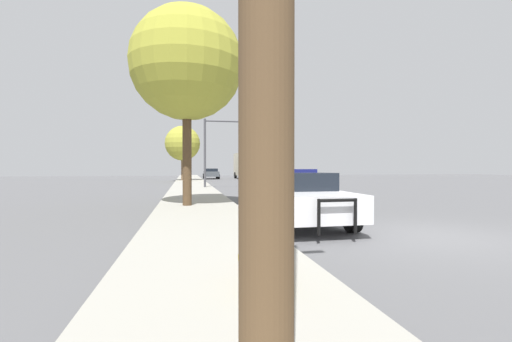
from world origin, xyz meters
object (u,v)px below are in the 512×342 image
box_truck (246,165)px  traffic_cone (264,248)px  fire_hydrant (264,253)px  traffic_light (226,139)px  tree_sidewalk_far (183,143)px  car_background_distant (211,173)px  police_car (297,196)px  tree_sidewalk_near (187,64)px

box_truck → traffic_cone: bearing=79.6°
fire_hydrant → traffic_light: (1.96, 20.67, 3.06)m
traffic_light → box_truck: traffic_light is taller
traffic_light → tree_sidewalk_far: tree_sidewalk_far is taller
car_background_distant → tree_sidewalk_far: tree_sidewalk_far is taller
police_car → traffic_light: traffic_light is taller
tree_sidewalk_near → traffic_cone: (1.06, -8.36, -5.03)m
box_truck → traffic_cone: box_truck is taller
traffic_cone → fire_hydrant: bearing=-102.8°
traffic_light → box_truck: (4.96, 20.10, -1.83)m
tree_sidewalk_far → tree_sidewalk_near: bearing=-89.1°
tree_sidewalk_near → traffic_cone: tree_sidewalk_near is taller
traffic_light → traffic_cone: traffic_light is taller
traffic_light → traffic_cone: 20.19m
traffic_light → tree_sidewalk_far: (-3.23, 12.99, 0.50)m
traffic_light → car_background_distant: (0.35, 20.34, -2.87)m
fire_hydrant → tree_sidewalk_far: (-1.27, 33.66, 3.55)m
tree_sidewalk_near → box_truck: bearing=76.1°
police_car → traffic_light: (-0.19, 15.47, 2.85)m
police_car → fire_hydrant: police_car is taller
tree_sidewalk_near → fire_hydrant: bearing=-84.6°
car_background_distant → tree_sidewalk_far: 8.84m
fire_hydrant → tree_sidewalk_near: 10.44m
fire_hydrant → box_truck: (6.92, 40.77, 1.22)m
tree_sidewalk_near → traffic_light: bearing=76.2°
car_background_distant → traffic_cone: 40.26m
tree_sidewalk_far → tree_sidewalk_near: (0.40, -24.49, 1.34)m
car_background_distant → tree_sidewalk_far: (-3.58, -7.35, 3.37)m
fire_hydrant → tree_sidewalk_far: tree_sidewalk_far is taller
traffic_cone → traffic_light: bearing=84.9°
traffic_light → car_background_distant: 20.55m
traffic_light → traffic_cone: size_ratio=8.53×
police_car → tree_sidewalk_near: bearing=-52.8°
police_car → box_truck: bearing=-97.7°
tree_sidewalk_far → traffic_cone: size_ratio=10.21×
fire_hydrant → tree_sidewalk_near: size_ratio=0.11×
police_car → car_background_distant: 35.82m
police_car → fire_hydrant: 5.63m
box_truck → tree_sidewalk_near: bearing=75.3°
car_background_distant → tree_sidewalk_near: bearing=-96.0°
fire_hydrant → police_car: bearing=67.6°
tree_sidewalk_far → traffic_cone: 33.09m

